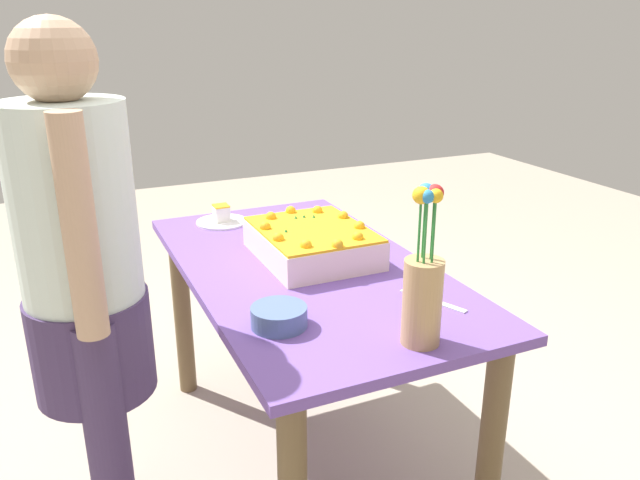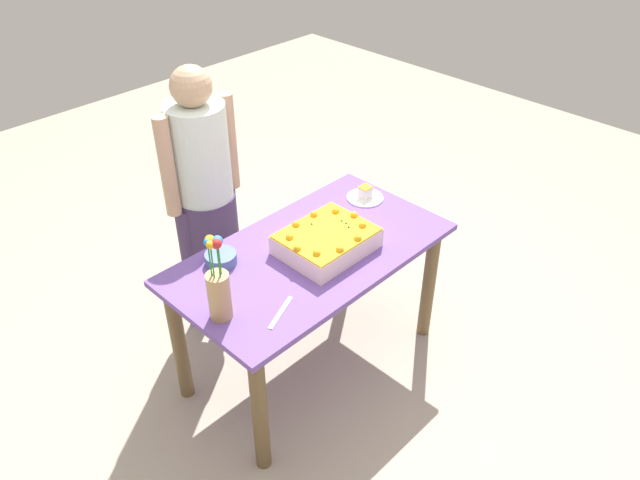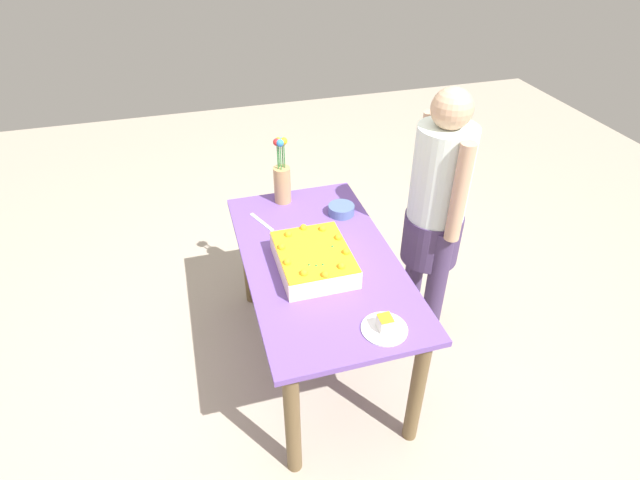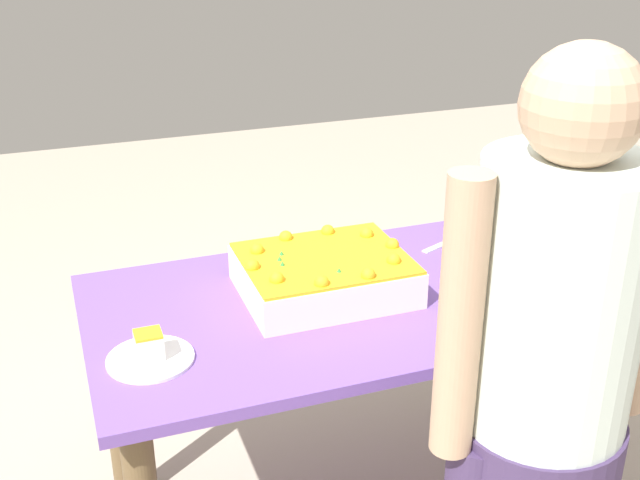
# 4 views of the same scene
# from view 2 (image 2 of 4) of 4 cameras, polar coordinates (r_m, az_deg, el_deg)

# --- Properties ---
(ground_plane) EXTENTS (8.00, 8.00, 0.00)m
(ground_plane) POSITION_cam_2_polar(r_m,az_deg,el_deg) (3.43, -0.78, -10.93)
(ground_plane) COLOR #AFA290
(dining_table) EXTENTS (1.35, 0.74, 0.73)m
(dining_table) POSITION_cam_2_polar(r_m,az_deg,el_deg) (3.02, -0.87, -3.01)
(dining_table) COLOR #6D4BA2
(dining_table) RESTS_ON ground_plane
(sheet_cake) EXTENTS (0.42, 0.34, 0.12)m
(sheet_cake) POSITION_cam_2_polar(r_m,az_deg,el_deg) (2.91, 0.60, -0.06)
(sheet_cake) COLOR white
(sheet_cake) RESTS_ON dining_table
(serving_plate_with_slice) EXTENTS (0.20, 0.20, 0.07)m
(serving_plate_with_slice) POSITION_cam_2_polar(r_m,az_deg,el_deg) (3.33, 4.15, 4.10)
(serving_plate_with_slice) COLOR white
(serving_plate_with_slice) RESTS_ON dining_table
(cake_knife) EXTENTS (0.20, 0.10, 0.00)m
(cake_knife) POSITION_cam_2_polar(r_m,az_deg,el_deg) (2.61, -3.61, -6.62)
(cake_knife) COLOR silver
(cake_knife) RESTS_ON dining_table
(flower_vase) EXTENTS (0.10, 0.10, 0.39)m
(flower_vase) POSITION_cam_2_polar(r_m,az_deg,el_deg) (2.53, -9.26, -4.47)
(flower_vase) COLOR tan
(flower_vase) RESTS_ON dining_table
(fruit_bowl) EXTENTS (0.15, 0.15, 0.05)m
(fruit_bowl) POSITION_cam_2_polar(r_m,az_deg,el_deg) (2.88, -9.05, -1.67)
(fruit_bowl) COLOR #506899
(fruit_bowl) RESTS_ON dining_table
(person_standing) EXTENTS (0.45, 0.31, 1.49)m
(person_standing) POSITION_cam_2_polar(r_m,az_deg,el_deg) (3.25, -10.61, 4.82)
(person_standing) COLOR #433259
(person_standing) RESTS_ON ground_plane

